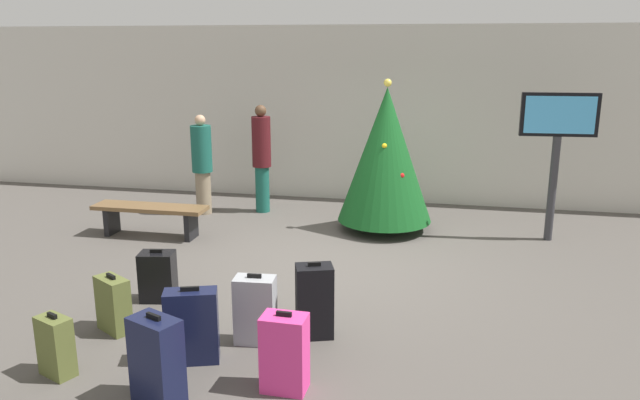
{
  "coord_description": "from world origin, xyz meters",
  "views": [
    {
      "loc": [
        1.45,
        -7.52,
        2.84
      ],
      "look_at": [
        -0.09,
        -0.09,
        0.9
      ],
      "focal_mm": 34.2,
      "sensor_mm": 36.0,
      "label": 1
    }
  ],
  "objects_px": {
    "holiday_tree": "(386,155)",
    "suitcase_6": "(158,276)",
    "suitcase_1": "(157,361)",
    "suitcase_7": "(285,353)",
    "suitcase_3": "(113,305)",
    "waiting_bench": "(150,213)",
    "suitcase_4": "(56,346)",
    "suitcase_5": "(192,326)",
    "flight_info_kiosk": "(558,135)",
    "suitcase_0": "(255,310)",
    "traveller_0": "(262,156)",
    "traveller_1": "(202,162)",
    "suitcase_2": "(314,301)"
  },
  "relations": [
    {
      "from": "holiday_tree",
      "to": "traveller_1",
      "type": "height_order",
      "value": "holiday_tree"
    },
    {
      "from": "holiday_tree",
      "to": "suitcase_7",
      "type": "relative_size",
      "value": 3.29
    },
    {
      "from": "waiting_bench",
      "to": "suitcase_2",
      "type": "height_order",
      "value": "suitcase_2"
    },
    {
      "from": "waiting_bench",
      "to": "suitcase_5",
      "type": "bearing_deg",
      "value": -57.91
    },
    {
      "from": "traveller_1",
      "to": "suitcase_6",
      "type": "relative_size",
      "value": 2.79
    },
    {
      "from": "suitcase_7",
      "to": "traveller_0",
      "type": "bearing_deg",
      "value": 108.81
    },
    {
      "from": "suitcase_5",
      "to": "suitcase_1",
      "type": "bearing_deg",
      "value": -90.87
    },
    {
      "from": "flight_info_kiosk",
      "to": "suitcase_5",
      "type": "height_order",
      "value": "flight_info_kiosk"
    },
    {
      "from": "waiting_bench",
      "to": "suitcase_3",
      "type": "relative_size",
      "value": 2.85
    },
    {
      "from": "suitcase_2",
      "to": "suitcase_3",
      "type": "height_order",
      "value": "suitcase_2"
    },
    {
      "from": "holiday_tree",
      "to": "suitcase_1",
      "type": "relative_size",
      "value": 3.03
    },
    {
      "from": "suitcase_3",
      "to": "suitcase_1",
      "type": "bearing_deg",
      "value": -46.95
    },
    {
      "from": "suitcase_4",
      "to": "flight_info_kiosk",
      "type": "bearing_deg",
      "value": 45.62
    },
    {
      "from": "traveller_1",
      "to": "suitcase_1",
      "type": "distance_m",
      "value": 5.81
    },
    {
      "from": "traveller_0",
      "to": "suitcase_1",
      "type": "bearing_deg",
      "value": -81.34
    },
    {
      "from": "flight_info_kiosk",
      "to": "suitcase_7",
      "type": "bearing_deg",
      "value": -120.52
    },
    {
      "from": "holiday_tree",
      "to": "suitcase_7",
      "type": "bearing_deg",
      "value": -94.11
    },
    {
      "from": "holiday_tree",
      "to": "suitcase_6",
      "type": "xyz_separation_m",
      "value": [
        -2.24,
        -3.26,
        -0.91
      ]
    },
    {
      "from": "holiday_tree",
      "to": "suitcase_6",
      "type": "bearing_deg",
      "value": -124.48
    },
    {
      "from": "suitcase_3",
      "to": "suitcase_6",
      "type": "distance_m",
      "value": 0.81
    },
    {
      "from": "suitcase_4",
      "to": "suitcase_7",
      "type": "xyz_separation_m",
      "value": [
        2.03,
        0.18,
        0.06
      ]
    },
    {
      "from": "suitcase_1",
      "to": "suitcase_4",
      "type": "relative_size",
      "value": 1.32
    },
    {
      "from": "suitcase_4",
      "to": "suitcase_3",
      "type": "bearing_deg",
      "value": 87.04
    },
    {
      "from": "holiday_tree",
      "to": "suitcase_5",
      "type": "height_order",
      "value": "holiday_tree"
    },
    {
      "from": "flight_info_kiosk",
      "to": "traveller_0",
      "type": "distance_m",
      "value": 4.74
    },
    {
      "from": "flight_info_kiosk",
      "to": "traveller_1",
      "type": "height_order",
      "value": "flight_info_kiosk"
    },
    {
      "from": "holiday_tree",
      "to": "suitcase_1",
      "type": "xyz_separation_m",
      "value": [
        -1.31,
        -5.16,
        -0.83
      ]
    },
    {
      "from": "suitcase_3",
      "to": "suitcase_4",
      "type": "xyz_separation_m",
      "value": [
        -0.05,
        -0.89,
        -0.01
      ]
    },
    {
      "from": "suitcase_1",
      "to": "suitcase_2",
      "type": "distance_m",
      "value": 1.72
    },
    {
      "from": "flight_info_kiosk",
      "to": "suitcase_1",
      "type": "bearing_deg",
      "value": -126.21
    },
    {
      "from": "suitcase_4",
      "to": "suitcase_6",
      "type": "relative_size",
      "value": 0.96
    },
    {
      "from": "traveller_1",
      "to": "suitcase_7",
      "type": "height_order",
      "value": "traveller_1"
    },
    {
      "from": "suitcase_1",
      "to": "suitcase_6",
      "type": "xyz_separation_m",
      "value": [
        -0.93,
        1.9,
        -0.08
      ]
    },
    {
      "from": "waiting_bench",
      "to": "suitcase_0",
      "type": "xyz_separation_m",
      "value": [
        2.6,
        -2.94,
        -0.03
      ]
    },
    {
      "from": "waiting_bench",
      "to": "suitcase_1",
      "type": "distance_m",
      "value": 4.62
    },
    {
      "from": "suitcase_2",
      "to": "suitcase_3",
      "type": "xyz_separation_m",
      "value": [
        -2.02,
        -0.31,
        -0.09
      ]
    },
    {
      "from": "holiday_tree",
      "to": "traveller_0",
      "type": "relative_size",
      "value": 1.27
    },
    {
      "from": "suitcase_4",
      "to": "suitcase_6",
      "type": "bearing_deg",
      "value": 85.49
    },
    {
      "from": "traveller_0",
      "to": "suitcase_3",
      "type": "bearing_deg",
      "value": -91.65
    },
    {
      "from": "holiday_tree",
      "to": "waiting_bench",
      "type": "height_order",
      "value": "holiday_tree"
    },
    {
      "from": "suitcase_1",
      "to": "suitcase_5",
      "type": "height_order",
      "value": "suitcase_1"
    },
    {
      "from": "suitcase_3",
      "to": "suitcase_6",
      "type": "bearing_deg",
      "value": 83.82
    },
    {
      "from": "suitcase_4",
      "to": "suitcase_5",
      "type": "relative_size",
      "value": 0.8
    },
    {
      "from": "suitcase_0",
      "to": "suitcase_1",
      "type": "height_order",
      "value": "suitcase_1"
    },
    {
      "from": "suitcase_2",
      "to": "suitcase_0",
      "type": "bearing_deg",
      "value": -155.62
    },
    {
      "from": "holiday_tree",
      "to": "suitcase_7",
      "type": "distance_m",
      "value": 4.86
    },
    {
      "from": "holiday_tree",
      "to": "suitcase_6",
      "type": "relative_size",
      "value": 3.85
    },
    {
      "from": "suitcase_6",
      "to": "traveller_0",
      "type": "bearing_deg",
      "value": 89.29
    },
    {
      "from": "traveller_0",
      "to": "suitcase_3",
      "type": "height_order",
      "value": "traveller_0"
    },
    {
      "from": "suitcase_1",
      "to": "suitcase_7",
      "type": "bearing_deg",
      "value": 21.99
    }
  ]
}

